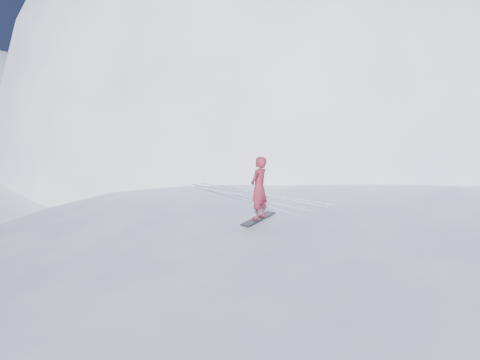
# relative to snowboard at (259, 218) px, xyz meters

# --- Properties ---
(ground) EXTENTS (400.00, 400.00, 0.00)m
(ground) POSITION_rel_snowboard_xyz_m (3.37, -3.48, -2.41)
(ground) COLOR white
(ground) RESTS_ON ground
(near_ridge) EXTENTS (36.00, 28.00, 4.80)m
(near_ridge) POSITION_rel_snowboard_xyz_m (4.37, -0.48, -2.41)
(near_ridge) COLOR white
(near_ridge) RESTS_ON ground
(summit_peak) EXTENTS (60.00, 56.00, 56.00)m
(summit_peak) POSITION_rel_snowboard_xyz_m (25.37, 22.52, -2.41)
(summit_peak) COLOR white
(summit_peak) RESTS_ON ground
(peak_shoulder) EXTENTS (28.00, 24.00, 18.00)m
(peak_shoulder) POSITION_rel_snowboard_xyz_m (13.37, 16.52, -2.41)
(peak_shoulder) COLOR white
(peak_shoulder) RESTS_ON ground
(wind_bumps) EXTENTS (16.00, 14.40, 1.00)m
(wind_bumps) POSITION_rel_snowboard_xyz_m (2.82, -1.36, -2.41)
(wind_bumps) COLOR white
(wind_bumps) RESTS_ON ground
(snowboard) EXTENTS (1.70, 0.86, 0.03)m
(snowboard) POSITION_rel_snowboard_xyz_m (0.00, 0.00, 0.00)
(snowboard) COLOR black
(snowboard) RESTS_ON near_ridge
(snowboarder) EXTENTS (0.85, 0.70, 2.00)m
(snowboarder) POSITION_rel_snowboard_xyz_m (0.00, 0.00, 1.01)
(snowboarder) COLOR maroon
(snowboarder) RESTS_ON snowboard
(board_tracks) EXTENTS (2.56, 5.98, 0.04)m
(board_tracks) POSITION_rel_snowboard_xyz_m (1.62, 2.46, 0.01)
(board_tracks) COLOR silver
(board_tracks) RESTS_ON ground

